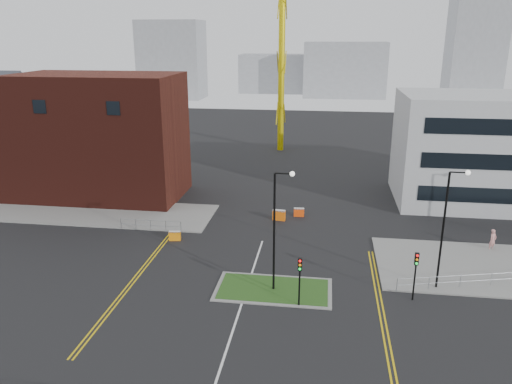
% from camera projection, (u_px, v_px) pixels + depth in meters
% --- Properties ---
extents(ground, '(200.00, 200.00, 0.00)m').
position_uv_depth(ground, '(226.00, 353.00, 29.72)').
color(ground, black).
rests_on(ground, ground).
extents(pavement_left, '(28.00, 8.00, 0.12)m').
position_uv_depth(pavement_left, '(83.00, 212.00, 53.16)').
color(pavement_left, slate).
rests_on(pavement_left, ground).
extents(island_kerb, '(8.60, 4.60, 0.08)m').
position_uv_depth(island_kerb, '(273.00, 289.00, 36.99)').
color(island_kerb, slate).
rests_on(island_kerb, ground).
extents(grass_island, '(8.00, 4.00, 0.12)m').
position_uv_depth(grass_island, '(273.00, 289.00, 36.98)').
color(grass_island, '#1B4416').
rests_on(grass_island, ground).
extents(brick_building, '(24.20, 10.07, 14.24)m').
position_uv_depth(brick_building, '(77.00, 137.00, 57.17)').
color(brick_building, '#431710').
rests_on(brick_building, ground).
extents(streetlamp_island, '(1.46, 0.36, 9.18)m').
position_uv_depth(streetlamp_island, '(277.00, 222.00, 35.33)').
color(streetlamp_island, black).
rests_on(streetlamp_island, ground).
extents(streetlamp_right_near, '(1.46, 0.36, 9.18)m').
position_uv_depth(streetlamp_right_near, '(447.00, 221.00, 35.61)').
color(streetlamp_right_near, black).
rests_on(streetlamp_right_near, ground).
extents(traffic_light_island, '(0.28, 0.33, 3.65)m').
position_uv_depth(traffic_light_island, '(300.00, 273.00, 34.05)').
color(traffic_light_island, black).
rests_on(traffic_light_island, ground).
extents(traffic_light_right, '(0.28, 0.33, 3.65)m').
position_uv_depth(traffic_light_right, '(416.00, 267.00, 34.86)').
color(traffic_light_right, black).
rests_on(traffic_light_right, ground).
extents(railing_left, '(6.05, 0.05, 1.10)m').
position_uv_depth(railing_left, '(151.00, 223.00, 47.96)').
color(railing_left, gray).
rests_on(railing_left, ground).
extents(centre_line, '(0.15, 30.00, 0.01)m').
position_uv_depth(centre_line, '(232.00, 334.00, 31.61)').
color(centre_line, silver).
rests_on(centre_line, ground).
extents(yellow_left_a, '(0.12, 24.00, 0.01)m').
position_uv_depth(yellow_left_a, '(141.00, 269.00, 40.37)').
color(yellow_left_a, gold).
rests_on(yellow_left_a, ground).
extents(yellow_left_b, '(0.12, 24.00, 0.01)m').
position_uv_depth(yellow_left_b, '(145.00, 269.00, 40.33)').
color(yellow_left_b, gold).
rests_on(yellow_left_b, ground).
extents(yellow_right_a, '(0.12, 20.00, 0.01)m').
position_uv_depth(yellow_right_a, '(379.00, 312.00, 34.10)').
color(yellow_right_a, gold).
rests_on(yellow_right_a, ground).
extents(yellow_right_b, '(0.12, 20.00, 0.01)m').
position_uv_depth(yellow_right_b, '(384.00, 312.00, 34.06)').
color(yellow_right_b, gold).
rests_on(yellow_right_b, ground).
extents(skyline_a, '(18.00, 12.00, 22.00)m').
position_uv_depth(skyline_a, '(172.00, 60.00, 145.03)').
color(skyline_a, gray).
rests_on(skyline_a, ground).
extents(skyline_b, '(24.00, 12.00, 16.00)m').
position_uv_depth(skyline_b, '(345.00, 70.00, 148.64)').
color(skyline_b, gray).
rests_on(skyline_b, ground).
extents(skyline_c, '(14.00, 12.00, 28.00)m').
position_uv_depth(skyline_c, '(475.00, 50.00, 137.39)').
color(skyline_c, gray).
rests_on(skyline_c, ground).
extents(skyline_d, '(30.00, 12.00, 12.00)m').
position_uv_depth(skyline_d, '(287.00, 74.00, 161.10)').
color(skyline_d, gray).
rests_on(skyline_d, ground).
extents(pedestrian, '(0.85, 0.79, 1.95)m').
position_uv_depth(pedestrian, '(493.00, 240.00, 43.52)').
color(pedestrian, '#D8908C').
rests_on(pedestrian, ground).
extents(barrier_left, '(1.10, 0.51, 0.89)m').
position_uv_depth(barrier_left, '(175.00, 235.00, 45.77)').
color(barrier_left, orange).
rests_on(barrier_left, ground).
extents(barrier_mid, '(1.33, 0.60, 1.08)m').
position_uv_depth(barrier_mid, '(279.00, 215.00, 50.75)').
color(barrier_mid, orange).
rests_on(barrier_mid, ground).
extents(barrier_right, '(1.08, 0.40, 0.90)m').
position_uv_depth(barrier_right, '(299.00, 212.00, 51.83)').
color(barrier_right, '#FF4B0E').
rests_on(barrier_right, ground).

